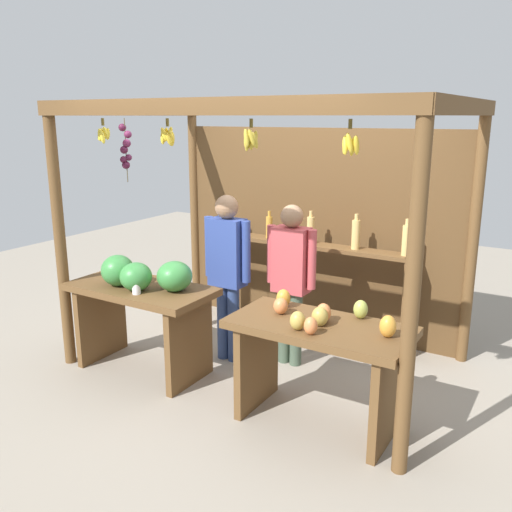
# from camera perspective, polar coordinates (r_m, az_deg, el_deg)

# --- Properties ---
(ground_plane) EXTENTS (12.00, 12.00, 0.00)m
(ground_plane) POSITION_cam_1_polar(r_m,az_deg,el_deg) (5.23, 1.13, -10.87)
(ground_plane) COLOR gray
(ground_plane) RESTS_ON ground
(market_stall) EXTENTS (3.24, 2.05, 2.36)m
(market_stall) POSITION_cam_1_polar(r_m,az_deg,el_deg) (5.20, 3.68, 4.87)
(market_stall) COLOR brown
(market_stall) RESTS_ON ground
(fruit_counter_left) EXTENTS (1.31, 0.64, 1.06)m
(fruit_counter_left) POSITION_cam_1_polar(r_m,az_deg,el_deg) (4.87, -11.79, -4.20)
(fruit_counter_left) COLOR brown
(fruit_counter_left) RESTS_ON ground
(fruit_counter_right) EXTENTS (1.31, 0.64, 0.95)m
(fruit_counter_right) POSITION_cam_1_polar(r_m,az_deg,el_deg) (4.03, 6.60, -9.60)
(fruit_counter_right) COLOR brown
(fruit_counter_right) RESTS_ON ground
(bottle_shelf_unit) EXTENTS (2.08, 0.22, 1.34)m
(bottle_shelf_unit) POSITION_cam_1_polar(r_m,az_deg,el_deg) (5.52, 5.72, -0.76)
(bottle_shelf_unit) COLOR brown
(bottle_shelf_unit) RESTS_ON ground
(vendor_man) EXTENTS (0.48, 0.21, 1.56)m
(vendor_man) POSITION_cam_1_polar(r_m,az_deg,el_deg) (4.95, -3.00, -0.84)
(vendor_man) COLOR navy
(vendor_man) RESTS_ON ground
(vendor_woman) EXTENTS (0.48, 0.20, 1.49)m
(vendor_woman) POSITION_cam_1_polar(r_m,az_deg,el_deg) (4.88, 3.68, -1.66)
(vendor_woman) COLOR #445745
(vendor_woman) RESTS_ON ground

